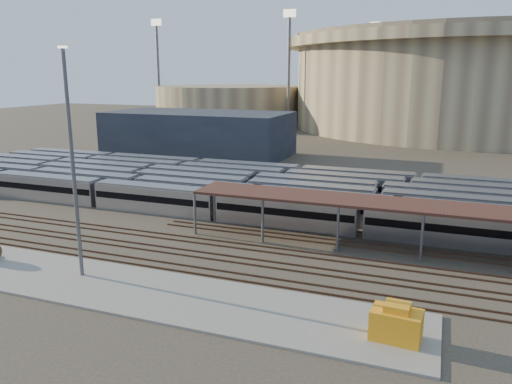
% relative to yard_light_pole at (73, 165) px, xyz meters
% --- Properties ---
extents(ground, '(420.00, 420.00, 0.00)m').
position_rel_yard_light_pole_xyz_m(ground, '(12.03, 14.04, -10.70)').
color(ground, '#383026').
rests_on(ground, ground).
extents(apron, '(50.00, 9.00, 0.20)m').
position_rel_yard_light_pole_xyz_m(apron, '(7.03, -0.96, -10.60)').
color(apron, gray).
rests_on(apron, ground).
extents(subway_trains, '(117.27, 23.90, 3.60)m').
position_rel_yard_light_pole_xyz_m(subway_trains, '(6.22, 32.54, -8.90)').
color(subway_trains, '#A3A3A8').
rests_on(subway_trains, ground).
extents(inspection_shed, '(60.30, 6.00, 5.30)m').
position_rel_yard_light_pole_xyz_m(inspection_shed, '(34.03, 18.04, -5.72)').
color(inspection_shed, '#56555A').
rests_on(inspection_shed, ground).
extents(empty_tracks, '(170.00, 9.62, 0.18)m').
position_rel_yard_light_pole_xyz_m(empty_tracks, '(12.03, 9.04, -10.61)').
color(empty_tracks, '#4C3323').
rests_on(empty_tracks, ground).
extents(stadium, '(124.00, 124.00, 32.50)m').
position_rel_yard_light_pole_xyz_m(stadium, '(37.03, 154.04, 5.77)').
color(stadium, tan).
rests_on(stadium, ground).
extents(secondary_arena, '(56.00, 56.00, 14.00)m').
position_rel_yard_light_pole_xyz_m(secondary_arena, '(-47.97, 144.04, -3.70)').
color(secondary_arena, tan).
rests_on(secondary_arena, ground).
extents(service_building, '(42.00, 20.00, 10.00)m').
position_rel_yard_light_pole_xyz_m(service_building, '(-22.97, 69.04, -5.70)').
color(service_building, '#1E232D').
rests_on(service_building, ground).
extents(floodlight_0, '(4.00, 1.00, 38.40)m').
position_rel_yard_light_pole_xyz_m(floodlight_0, '(-17.97, 124.04, 9.94)').
color(floodlight_0, '#56555A').
rests_on(floodlight_0, ground).
extents(floodlight_1, '(4.00, 1.00, 38.40)m').
position_rel_yard_light_pole_xyz_m(floodlight_1, '(-72.97, 134.04, 9.94)').
color(floodlight_1, '#56555A').
rests_on(floodlight_1, ground).
extents(floodlight_3, '(4.00, 1.00, 38.40)m').
position_rel_yard_light_pole_xyz_m(floodlight_3, '(2.03, 174.04, 9.94)').
color(floodlight_3, '#56555A').
rests_on(floodlight_3, ground).
extents(yard_light_pole, '(0.80, 0.36, 20.84)m').
position_rel_yard_light_pole_xyz_m(yard_light_pole, '(0.00, 0.00, 0.00)').
color(yard_light_pole, '#56555A').
rests_on(yard_light_pole, apron).
extents(yellow_equipment, '(3.68, 2.48, 2.20)m').
position_rel_yard_light_pole_xyz_m(yellow_equipment, '(28.91, -1.57, -9.41)').
color(yellow_equipment, orange).
rests_on(yellow_equipment, apron).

